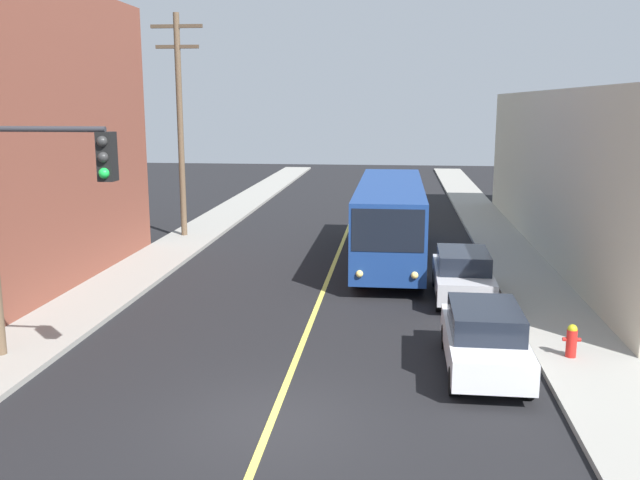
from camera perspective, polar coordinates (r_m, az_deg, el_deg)
The scene contains 10 objects.
ground_plane at distance 14.62m, azimuth -4.04°, elevation -14.69°, with size 120.00×120.00×0.00m, color black.
sidewalk_left at distance 25.67m, azimuth -16.09°, elevation -3.46°, with size 2.50×90.00×0.15m, color gray.
sidewalk_right at distance 24.26m, azimuth 17.59°, elevation -4.40°, with size 2.50×90.00×0.15m, color gray.
lane_stripe_center at distance 28.75m, azimuth 1.31°, elevation -1.61°, with size 0.16×60.00×0.01m, color #D8CC4C.
city_bus at distance 28.37m, azimuth 5.77°, elevation 1.89°, with size 2.59×12.16×3.20m.
parked_car_white at distance 17.26m, azimuth 13.33°, elevation -7.82°, with size 1.85×4.41×1.62m.
parked_car_silver at distance 23.34m, azimuth 11.63°, elevation -2.75°, with size 1.88×4.43×1.62m.
utility_pole_mid at distance 33.38m, azimuth -11.43°, elevation 9.95°, with size 2.40×0.28×10.24m.
traffic_signal_left_corner at distance 15.86m, azimuth -23.43°, elevation 2.76°, with size 3.75×0.48×6.00m.
fire_hydrant at distance 18.52m, azimuth 19.96°, elevation -7.73°, with size 0.44×0.26×0.84m.
Camera 1 is at (2.43, -12.93, 6.38)m, focal length 38.98 mm.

